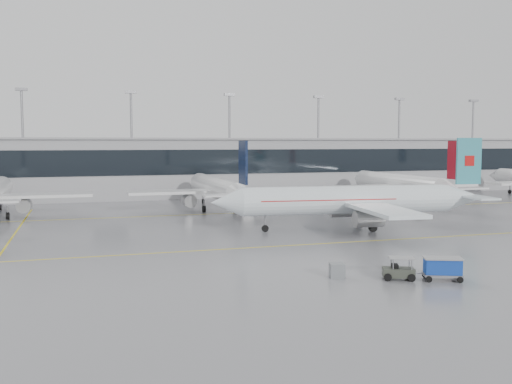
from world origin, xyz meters
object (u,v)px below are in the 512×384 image
object	(u,v)px
baggage_tug	(398,272)
baggage_cart	(443,267)
gse_unit	(337,271)
air_canada_jet	(357,200)

from	to	relation	value
baggage_tug	baggage_cart	distance (m)	3.63
baggage_tug	gse_unit	world-z (taller)	baggage_tug
baggage_tug	gse_unit	xyz separation A→B (m)	(-4.68, 2.05, -0.05)
baggage_tug	gse_unit	size ratio (longest dim) A/B	3.17
baggage_tug	baggage_cart	world-z (taller)	baggage_cart
air_canada_jet	baggage_cart	distance (m)	28.30
baggage_tug	baggage_cart	bearing A→B (deg)	-0.00
baggage_cart	baggage_tug	bearing A→B (deg)	180.00
baggage_tug	baggage_cart	size ratio (longest dim) A/B	1.11
baggage_tug	gse_unit	distance (m)	5.11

